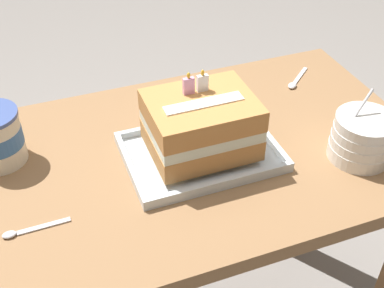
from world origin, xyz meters
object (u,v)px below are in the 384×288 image
serving_spoon_by_bowls (24,231)px  serving_spoon_near_tray (295,82)px  foil_tray (201,153)px  birthday_cake (201,125)px  bowl_stack (362,138)px

serving_spoon_by_bowls → serving_spoon_near_tray: bearing=21.0°
foil_tray → birthday_cake: 0.08m
birthday_cake → serving_spoon_near_tray: (0.34, 0.19, -0.08)m
foil_tray → serving_spoon_near_tray: (0.34, 0.19, -0.00)m
serving_spoon_near_tray → foil_tray: bearing=-151.0°
foil_tray → serving_spoon_by_bowls: bearing=-166.9°
foil_tray → serving_spoon_near_tray: 0.39m
serving_spoon_near_tray → bowl_stack: bearing=-93.4°
birthday_cake → serving_spoon_near_tray: 0.40m
foil_tray → birthday_cake: birthday_cake is taller
foil_tray → serving_spoon_by_bowls: size_ratio=2.62×
birthday_cake → serving_spoon_by_bowls: size_ratio=1.75×
bowl_stack → serving_spoon_near_tray: size_ratio=1.47×
bowl_stack → serving_spoon_near_tray: 0.31m
serving_spoon_near_tray → serving_spoon_by_bowls: bearing=-159.0°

